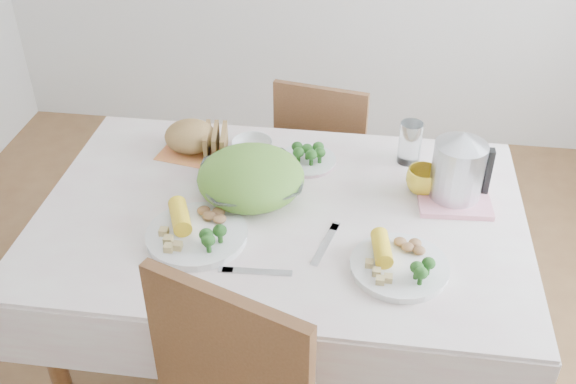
# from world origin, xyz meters

# --- Properties ---
(floor) EXTENTS (3.60, 3.60, 0.00)m
(floor) POSITION_xyz_m (0.00, 0.00, 0.00)
(floor) COLOR brown
(floor) RESTS_ON ground
(dining_table) EXTENTS (1.40, 0.90, 0.75)m
(dining_table) POSITION_xyz_m (0.00, 0.00, 0.38)
(dining_table) COLOR brown
(dining_table) RESTS_ON floor
(tablecloth) EXTENTS (1.50, 1.00, 0.01)m
(tablecloth) POSITION_xyz_m (0.00, 0.00, 0.76)
(tablecloth) COLOR silver
(tablecloth) RESTS_ON dining_table
(chair_far) EXTENTS (0.46, 0.46, 0.87)m
(chair_far) POSITION_xyz_m (0.09, 0.82, 0.47)
(chair_far) COLOR brown
(chair_far) RESTS_ON floor
(salad_bowl) EXTENTS (0.41, 0.41, 0.08)m
(salad_bowl) POSITION_xyz_m (-0.11, 0.07, 0.80)
(salad_bowl) COLOR white
(salad_bowl) RESTS_ON tablecloth
(dinner_plate_left) EXTENTS (0.31, 0.31, 0.02)m
(dinner_plate_left) POSITION_xyz_m (-0.22, -0.17, 0.77)
(dinner_plate_left) COLOR white
(dinner_plate_left) RESTS_ON tablecloth
(dinner_plate_right) EXTENTS (0.32, 0.32, 0.02)m
(dinner_plate_right) POSITION_xyz_m (0.37, -0.23, 0.77)
(dinner_plate_right) COLOR white
(dinner_plate_right) RESTS_ON tablecloth
(broccoli_plate) EXTENTS (0.26, 0.26, 0.02)m
(broccoli_plate) POSITION_xyz_m (0.05, 0.28, 0.77)
(broccoli_plate) COLOR beige
(broccoli_plate) RESTS_ON tablecloth
(napkin) EXTENTS (0.23, 0.23, 0.00)m
(napkin) POSITION_xyz_m (-0.36, 0.30, 0.76)
(napkin) COLOR #FF934B
(napkin) RESTS_ON tablecloth
(bread_loaf) EXTENTS (0.20, 0.20, 0.11)m
(bread_loaf) POSITION_xyz_m (-0.36, 0.30, 0.82)
(bread_loaf) COLOR olive
(bread_loaf) RESTS_ON napkin
(fruit_bowl) EXTENTS (0.19, 0.19, 0.04)m
(fruit_bowl) POSITION_xyz_m (-0.15, 0.32, 0.78)
(fruit_bowl) COLOR white
(fruit_bowl) RESTS_ON tablecloth
(yellow_mug) EXTENTS (0.11, 0.11, 0.09)m
(yellow_mug) POSITION_xyz_m (0.44, 0.16, 0.81)
(yellow_mug) COLOR yellow
(yellow_mug) RESTS_ON tablecloth
(glass_tumbler) EXTENTS (0.09, 0.09, 0.15)m
(glass_tumbler) POSITION_xyz_m (0.39, 0.34, 0.83)
(glass_tumbler) COLOR white
(glass_tumbler) RESTS_ON tablecloth
(pink_tray) EXTENTS (0.24, 0.24, 0.02)m
(pink_tray) POSITION_xyz_m (0.53, 0.14, 0.77)
(pink_tray) COLOR pink
(pink_tray) RESTS_ON tablecloth
(electric_kettle) EXTENTS (0.21, 0.21, 0.23)m
(electric_kettle) POSITION_xyz_m (0.53, 0.14, 0.88)
(electric_kettle) COLOR #B2B5BA
(electric_kettle) RESTS_ON pink_tray
(fork_right) EXTENTS (0.07, 0.20, 0.00)m
(fork_right) POSITION_xyz_m (0.15, -0.15, 0.76)
(fork_right) COLOR silver
(fork_right) RESTS_ON tablecloth
(knife) EXTENTS (0.20, 0.03, 0.00)m
(knife) POSITION_xyz_m (-0.02, -0.29, 0.76)
(knife) COLOR silver
(knife) RESTS_ON tablecloth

